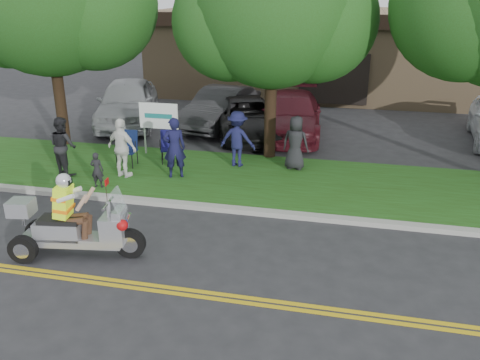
% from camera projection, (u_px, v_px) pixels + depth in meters
% --- Properties ---
extents(ground, '(120.00, 120.00, 0.00)m').
position_uv_depth(ground, '(178.00, 276.00, 9.58)').
color(ground, '#28282B').
rests_on(ground, ground).
extents(centerline_near, '(60.00, 0.10, 0.01)m').
position_uv_depth(centerline_near, '(167.00, 292.00, 9.05)').
color(centerline_near, gold).
rests_on(centerline_near, ground).
extents(centerline_far, '(60.00, 0.10, 0.01)m').
position_uv_depth(centerline_far, '(170.00, 287.00, 9.20)').
color(centerline_far, gold).
rests_on(centerline_far, ground).
extents(curb, '(60.00, 0.25, 0.12)m').
position_uv_depth(curb, '(220.00, 208.00, 12.33)').
color(curb, '#A8A89E').
rests_on(curb, ground).
extents(grass_verge, '(60.00, 4.00, 0.10)m').
position_uv_depth(grass_verge, '(240.00, 178.00, 14.29)').
color(grass_verge, '#244412').
rests_on(grass_verge, ground).
extents(commercial_building, '(18.00, 8.20, 4.00)m').
position_uv_depth(commercial_building, '(339.00, 51.00, 25.71)').
color(commercial_building, '#9E7F5B').
rests_on(commercial_building, ground).
extents(tree_mid, '(5.88, 4.80, 7.05)m').
position_uv_depth(tree_mid, '(274.00, 11.00, 14.46)').
color(tree_mid, '#332114').
rests_on(tree_mid, ground).
extents(business_sign, '(1.25, 0.06, 1.75)m').
position_uv_depth(business_sign, '(159.00, 119.00, 15.74)').
color(business_sign, silver).
rests_on(business_sign, ground).
extents(trike_scooter, '(2.70, 1.02, 1.76)m').
position_uv_depth(trike_scooter, '(72.00, 228.00, 10.11)').
color(trike_scooter, black).
rests_on(trike_scooter, ground).
extents(lawn_chair_a, '(0.58, 0.60, 1.03)m').
position_uv_depth(lawn_chair_a, '(128.00, 146.00, 15.01)').
color(lawn_chair_a, black).
rests_on(lawn_chair_a, grass_verge).
extents(lawn_chair_b, '(0.64, 0.66, 0.96)m').
position_uv_depth(lawn_chair_b, '(169.00, 144.00, 15.33)').
color(lawn_chair_b, black).
rests_on(lawn_chair_b, grass_verge).
extents(spectator_adult_left, '(0.73, 0.62, 1.70)m').
position_uv_depth(spectator_adult_left, '(174.00, 148.00, 13.95)').
color(spectator_adult_left, '#14153A').
rests_on(spectator_adult_left, grass_verge).
extents(spectator_adult_mid, '(1.00, 0.93, 1.65)m').
position_uv_depth(spectator_adult_mid, '(63.00, 146.00, 14.19)').
color(spectator_adult_mid, black).
rests_on(spectator_adult_mid, grass_verge).
extents(spectator_adult_right, '(1.05, 0.68, 1.66)m').
position_uv_depth(spectator_adult_right, '(122.00, 148.00, 13.98)').
color(spectator_adult_right, white).
rests_on(spectator_adult_right, grass_verge).
extents(spectator_chair_a, '(1.13, 0.73, 1.65)m').
position_uv_depth(spectator_chair_a, '(238.00, 139.00, 14.85)').
color(spectator_chair_a, '#181A44').
rests_on(spectator_chair_a, grass_verge).
extents(spectator_chair_b, '(0.84, 0.62, 1.57)m').
position_uv_depth(spectator_chair_b, '(295.00, 143.00, 14.61)').
color(spectator_chair_b, black).
rests_on(spectator_chair_b, grass_verge).
extents(child_left, '(0.36, 0.25, 0.96)m').
position_uv_depth(child_left, '(97.00, 170.00, 13.36)').
color(child_left, black).
rests_on(child_left, grass_verge).
extents(parked_car_far_left, '(3.46, 5.54, 1.76)m').
position_uv_depth(parked_car_far_left, '(128.00, 102.00, 19.76)').
color(parked_car_far_left, '#9A9CA1').
rests_on(parked_car_far_left, ground).
extents(parked_car_left, '(2.36, 4.73, 1.49)m').
position_uv_depth(parked_car_left, '(221.00, 108.00, 19.42)').
color(parked_car_left, '#2A2A2C').
rests_on(parked_car_left, ground).
extents(parked_car_mid, '(4.07, 5.41, 1.37)m').
position_uv_depth(parked_car_mid, '(246.00, 118.00, 18.22)').
color(parked_car_mid, black).
rests_on(parked_car_mid, ground).
extents(parked_car_right, '(2.49, 5.25, 1.48)m').
position_uv_depth(parked_car_right, '(292.00, 115.00, 18.40)').
color(parked_car_right, '#49111A').
rests_on(parked_car_right, ground).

